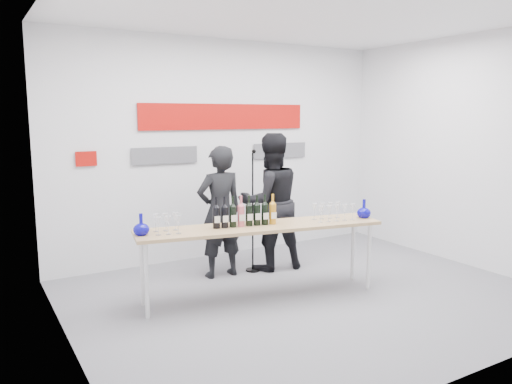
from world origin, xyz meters
TOP-DOWN VIEW (x-y plane):
  - ground at (0.00, 0.00)m, footprint 5.00×5.00m
  - back_wall at (0.00, 2.00)m, footprint 5.00×0.04m
  - signage at (-0.06, 1.97)m, footprint 3.38×0.02m
  - tasting_table at (-0.48, 0.24)m, footprint 2.72×1.04m
  - wine_bottles at (-0.64, 0.30)m, footprint 0.71×0.21m
  - decanter_left at (-1.72, 0.47)m, footprint 0.16×0.16m
  - decanter_right at (0.76, -0.01)m, footprint 0.16×0.16m
  - glasses_left at (-1.46, 0.43)m, footprint 0.29×0.26m
  - glasses_right at (0.36, 0.07)m, footprint 0.46×0.30m
  - presenter_left at (-0.54, 1.11)m, footprint 0.59×0.39m
  - presenter_right at (0.16, 1.07)m, footprint 0.93×0.77m
  - mic_stand at (-0.09, 1.07)m, footprint 0.18×0.18m

SIDE VIEW (x-z plane):
  - ground at x=0.00m, z-range 0.00..0.00m
  - mic_stand at x=-0.09m, z-range -0.30..1.25m
  - tasting_table at x=-0.48m, z-range 0.34..1.14m
  - presenter_left at x=-0.54m, z-range 0.00..1.61m
  - presenter_right at x=0.16m, z-range 0.00..1.75m
  - glasses_right at x=0.36m, z-range 0.80..0.99m
  - glasses_left at x=-1.46m, z-range 0.80..0.99m
  - decanter_left at x=-1.72m, z-range 0.80..1.02m
  - decanter_right at x=0.76m, z-range 0.80..1.02m
  - wine_bottles at x=-0.64m, z-range 0.80..1.13m
  - back_wall at x=0.00m, z-range 0.00..3.00m
  - signage at x=-0.06m, z-range 1.41..2.20m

